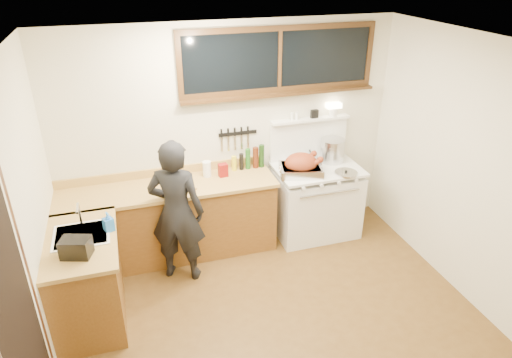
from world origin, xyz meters
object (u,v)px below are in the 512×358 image
object	(u,v)px
cutting_board	(175,183)
roast_turkey	(301,166)
man	(177,212)
vintage_stove	(315,199)

from	to	relation	value
cutting_board	roast_turkey	size ratio (longest dim) A/B	0.82
man	roast_turkey	xyz separation A→B (m)	(1.51, 0.29, 0.20)
vintage_stove	roast_turkey	distance (m)	0.60
roast_turkey	man	bearing A→B (deg)	-169.27
man	roast_turkey	size ratio (longest dim) A/B	2.87
vintage_stove	cutting_board	xyz separation A→B (m)	(-1.72, -0.03, 0.49)
vintage_stove	roast_turkey	bearing A→B (deg)	-157.57
cutting_board	roast_turkey	bearing A→B (deg)	-3.16
vintage_stove	man	bearing A→B (deg)	-167.48
vintage_stove	man	world-z (taller)	man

